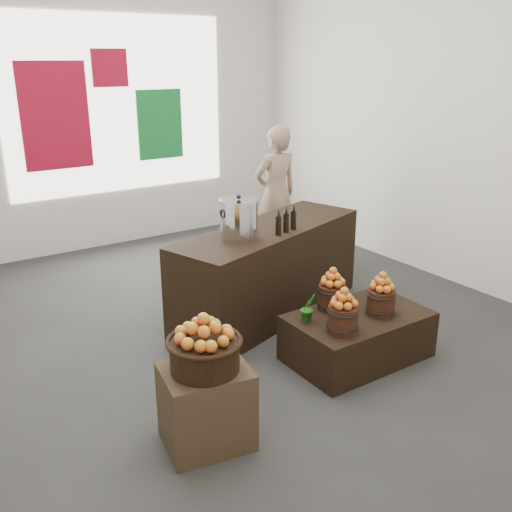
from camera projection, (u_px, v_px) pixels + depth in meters
ground at (235, 333)px, 5.77m from camera, size 7.00×7.00×0.00m
back_wall at (98, 106)px, 7.84m from camera, size 6.00×0.04×4.00m
back_opening at (119, 105)px, 7.98m from camera, size 3.20×0.02×2.40m
deco_red_left at (55, 116)px, 7.53m from camera, size 0.90×0.04×1.40m
deco_green_right at (160, 124)px, 8.39m from camera, size 0.70×0.04×1.00m
deco_red_upper at (110, 68)px, 7.76m from camera, size 0.50×0.04×0.50m
crate at (206, 406)px, 4.05m from camera, size 0.68×0.59×0.60m
wicker_basket at (205, 355)px, 3.91m from camera, size 0.48×0.48×0.22m
apples_in_basket at (204, 328)px, 3.84m from camera, size 0.38×0.38×0.20m
display_table at (358, 336)px, 5.24m from camera, size 1.28×0.79×0.44m
apple_bucket_front_left at (343, 319)px, 4.80m from camera, size 0.25×0.25×0.23m
apples_in_bucket_front_left at (344, 297)px, 4.73m from camera, size 0.19×0.19×0.17m
apple_bucket_front_right at (381, 302)px, 5.14m from camera, size 0.25×0.25×0.23m
apples_in_bucket_front_right at (382, 281)px, 5.07m from camera, size 0.19×0.19×0.17m
apple_bucket_rear at (332, 297)px, 5.24m from camera, size 0.25×0.25×0.23m
apples_in_bucket_rear at (333, 277)px, 5.18m from camera, size 0.19×0.19×0.17m
herb_garnish_right at (380, 287)px, 5.47m from camera, size 0.25×0.23×0.24m
herb_garnish_left at (308, 308)px, 4.99m from camera, size 0.15×0.12×0.26m
counter at (269, 271)px, 6.09m from camera, size 2.49×1.43×0.97m
stock_pot_left at (239, 220)px, 5.50m from camera, size 0.37×0.37×0.37m
oil_cruets at (288, 218)px, 5.74m from camera, size 0.27×0.14×0.27m
shopper at (276, 194)px, 7.65m from camera, size 0.67×0.45×1.81m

